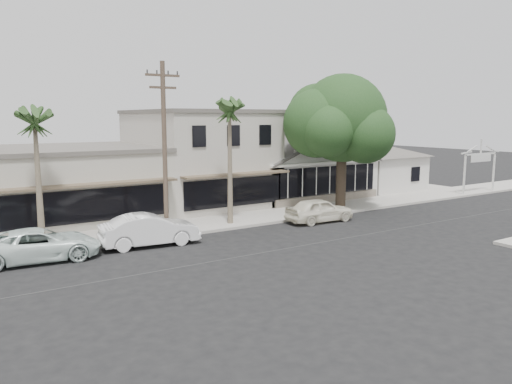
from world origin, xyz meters
TOP-DOWN VIEW (x-y plane):
  - ground at (0.00, 0.00)m, footprint 140.00×140.00m
  - sidewalk_north at (-8.00, 6.75)m, footprint 90.00×3.50m
  - corner_shop at (5.00, 12.47)m, footprint 10.40×8.60m
  - side_cottage at (13.20, 11.50)m, footprint 6.00×6.00m
  - arch_sign at (18.40, 5.30)m, footprint 4.12×0.12m
  - row_building_near at (-3.00, 13.50)m, footprint 8.00×10.00m
  - row_building_midnear at (-12.00, 13.50)m, footprint 10.00×10.00m
  - utility_pole at (-9.00, 5.20)m, footprint 1.80×0.24m
  - car_0 at (0.25, 3.91)m, footprint 4.35×1.96m
  - car_1 at (-10.34, 4.13)m, footprint 4.92×2.15m
  - car_2 at (-15.34, 4.28)m, footprint 5.35×2.88m
  - shade_tree at (4.05, 6.53)m, footprint 8.20×7.41m
  - palm_east at (-4.73, 5.96)m, footprint 2.44×2.44m
  - palm_mid at (-14.82, 6.66)m, footprint 2.43×2.43m

SIDE VIEW (x-z plane):
  - ground at x=0.00m, z-range 0.00..0.00m
  - sidewalk_north at x=-8.00m, z-range 0.00..0.15m
  - car_2 at x=-15.34m, z-range 0.00..1.43m
  - car_0 at x=0.25m, z-range 0.00..1.45m
  - car_1 at x=-10.34m, z-range 0.00..1.57m
  - side_cottage at x=13.20m, z-range 0.00..3.00m
  - row_building_midnear at x=-12.00m, z-range 0.00..4.20m
  - corner_shop at x=5.00m, z-range 0.07..5.17m
  - arch_sign at x=18.40m, z-range 1.18..5.13m
  - row_building_near at x=-3.00m, z-range 0.00..6.50m
  - utility_pole at x=-9.00m, z-range 0.29..9.29m
  - shade_tree at x=4.05m, z-range 1.44..10.53m
  - palm_mid at x=-14.82m, z-range 2.50..9.55m
  - palm_east at x=-4.73m, z-range 2.74..10.37m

